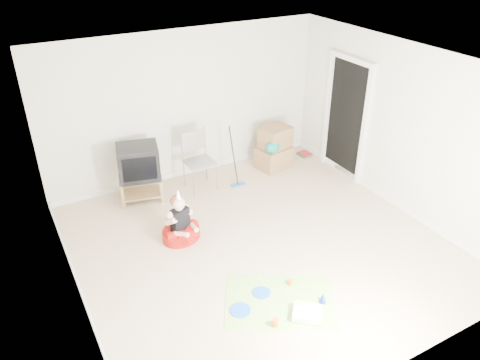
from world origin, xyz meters
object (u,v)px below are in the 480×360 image
folding_chair (200,162)px  birthday_cake (307,314)px  seated_woman (181,228)px  crt_tv (138,162)px  cardboard_boxes (274,149)px  tv_stand (141,186)px

folding_chair → birthday_cake: size_ratio=2.41×
seated_woman → birthday_cake: 2.28m
crt_tv → seated_woman: bearing=-69.5°
crt_tv → seated_woman: 1.43m
cardboard_boxes → birthday_cake: cardboard_boxes is taller
crt_tv → seated_woman: size_ratio=0.77×
seated_woman → birthday_cake: size_ratio=1.92×
crt_tv → seated_woman: (0.15, -1.32, -0.52)m
folding_chair → birthday_cake: (-0.17, -3.35, -0.46)m
crt_tv → birthday_cake: size_ratio=1.48×
folding_chair → birthday_cake: bearing=-92.9°
cardboard_boxes → seated_woman: seated_woman is taller
tv_stand → crt_tv: bearing=0.0°
tv_stand → seated_woman: size_ratio=0.92×
crt_tv → folding_chair: bearing=7.0°
folding_chair → cardboard_boxes: bearing=2.4°
tv_stand → folding_chair: folding_chair is taller
tv_stand → folding_chair: size_ratio=0.74×
crt_tv → cardboard_boxes: crt_tv is taller
tv_stand → cardboard_boxes: 2.56m
birthday_cake → seated_woman: bearing=107.9°
folding_chair → seated_woman: bearing=-126.1°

